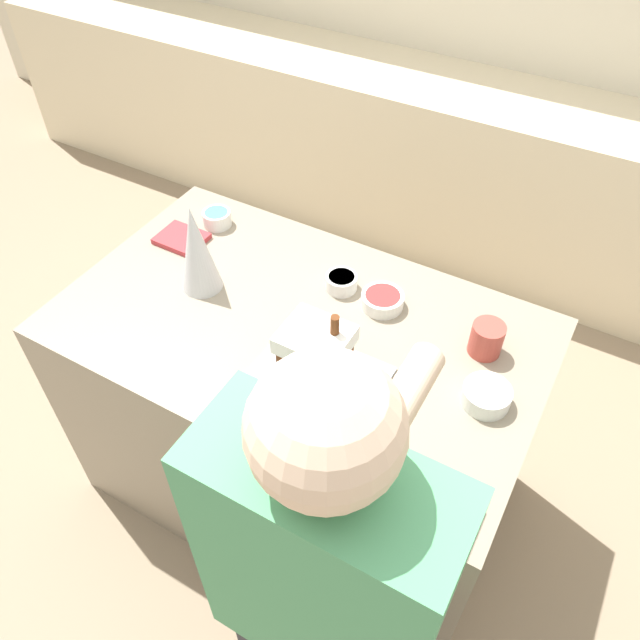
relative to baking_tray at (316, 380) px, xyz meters
name	(u,v)px	position (x,y,z in m)	size (l,w,h in m)	color
ground_plane	(304,479)	(-0.16, 0.16, -0.92)	(12.00, 12.00, 0.00)	gray
back_cabinet_block	(472,176)	(-0.16, 1.93, -0.46)	(6.00, 0.60, 0.93)	beige
kitchen_island	(301,413)	(-0.16, 0.16, -0.46)	(1.49, 0.90, 0.91)	gray
baking_tray	(316,380)	(0.00, 0.00, 0.00)	(0.37, 0.30, 0.01)	#B2B2BC
gingerbread_house	(315,355)	(0.00, 0.00, 0.10)	(0.18, 0.16, 0.25)	#5B2D14
decorative_tree	(197,248)	(-0.52, 0.17, 0.15)	(0.13, 0.13, 0.31)	silver
candy_bowl_far_right	(217,218)	(-0.67, 0.45, 0.03)	(0.10, 0.10, 0.05)	white
candy_bowl_front_corner	(382,300)	(0.03, 0.37, 0.02)	(0.13, 0.13, 0.05)	white
candy_bowl_near_tray_left	(341,282)	(-0.12, 0.38, 0.02)	(0.10, 0.10, 0.05)	white
candy_bowl_near_tray_right	(487,395)	(0.44, 0.16, 0.03)	(0.13, 0.13, 0.05)	white
cookbook	(182,239)	(-0.72, 0.31, 0.01)	(0.16, 0.13, 0.02)	#B23338
mug	(487,339)	(0.37, 0.34, 0.05)	(0.10, 0.10, 0.10)	#B24238
person	(324,619)	(0.33, -0.54, -0.04)	(0.45, 0.56, 1.70)	#333338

